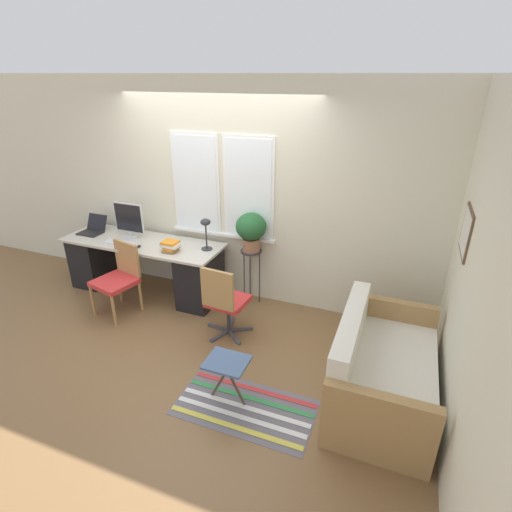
{
  "coord_description": "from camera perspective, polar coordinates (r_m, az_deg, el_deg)",
  "views": [
    {
      "loc": [
        2.17,
        -3.54,
        2.69
      ],
      "look_at": [
        0.72,
        0.17,
        0.87
      ],
      "focal_mm": 28.0,
      "sensor_mm": 36.0,
      "label": 1
    }
  ],
  "objects": [
    {
      "name": "laptop",
      "position": [
        5.87,
        -22.29,
        3.6
      ],
      "size": [
        0.3,
        0.32,
        0.22
      ],
      "color": "black",
      "rests_on": "desk"
    },
    {
      "name": "floor_rug_striped",
      "position": [
        3.78,
        -1.59,
        -20.79
      ],
      "size": [
        1.22,
        0.64,
        0.01
      ],
      "color": "slate",
      "rests_on": "ground_plane"
    },
    {
      "name": "wall_back_with_window",
      "position": [
        5.01,
        -5.22,
        8.97
      ],
      "size": [
        9.0,
        0.12,
        2.7
      ],
      "color": "beige",
      "rests_on": "ground_plane"
    },
    {
      "name": "ground_plane",
      "position": [
        4.95,
        -8.61,
        -8.65
      ],
      "size": [
        14.0,
        14.0,
        0.0
      ],
      "primitive_type": "plane",
      "color": "brown"
    },
    {
      "name": "folding_stool",
      "position": [
        3.59,
        -4.18,
        -15.34
      ],
      "size": [
        0.36,
        0.31,
        0.44
      ],
      "color": "slate",
      "rests_on": "ground_plane"
    },
    {
      "name": "office_chair_swivel",
      "position": [
        4.36,
        -4.49,
        -6.36
      ],
      "size": [
        0.52,
        0.54,
        0.88
      ],
      "rotation": [
        0.0,
        0.0,
        3.06
      ],
      "color": "#47474C",
      "rests_on": "ground_plane"
    },
    {
      "name": "desk",
      "position": [
        5.49,
        -15.6,
        -1.2
      ],
      "size": [
        2.13,
        0.69,
        0.72
      ],
      "color": "beige",
      "rests_on": "ground_plane"
    },
    {
      "name": "wall_right_with_picture",
      "position": [
        3.83,
        28.13,
        1.03
      ],
      "size": [
        0.08,
        9.0,
        2.7
      ],
      "color": "beige",
      "rests_on": "ground_plane"
    },
    {
      "name": "book_stack",
      "position": [
        4.93,
        -12.12,
        1.37
      ],
      "size": [
        0.23,
        0.2,
        0.13
      ],
      "color": "olive",
      "rests_on": "desk"
    },
    {
      "name": "couch_loveseat",
      "position": [
        3.84,
        17.27,
        -15.57
      ],
      "size": [
        0.83,
        1.46,
        0.81
      ],
      "rotation": [
        0.0,
        0.0,
        1.57
      ],
      "color": "white",
      "rests_on": "ground_plane"
    },
    {
      "name": "plant_stand",
      "position": [
        4.94,
        -0.69,
        -0.17
      ],
      "size": [
        0.26,
        0.26,
        0.71
      ],
      "color": "#333338",
      "rests_on": "ground_plane"
    },
    {
      "name": "desk_lamp",
      "position": [
        4.84,
        -7.2,
        4.15
      ],
      "size": [
        0.13,
        0.13,
        0.39
      ],
      "color": "#2D2D33",
      "rests_on": "desk"
    },
    {
      "name": "potted_plant",
      "position": [
        4.8,
        -0.72,
        3.87
      ],
      "size": [
        0.37,
        0.37,
        0.48
      ],
      "color": "#9E6B4C",
      "rests_on": "plant_stand"
    },
    {
      "name": "mouse",
      "position": [
        5.16,
        -16.41,
        1.32
      ],
      "size": [
        0.04,
        0.07,
        0.03
      ],
      "color": "black",
      "rests_on": "desk"
    },
    {
      "name": "desk_chair_wooden",
      "position": [
        5.1,
        -19.07,
        -2.85
      ],
      "size": [
        0.54,
        0.55,
        0.86
      ],
      "rotation": [
        0.0,
        0.0,
        -0.23
      ],
      "color": "#B2844C",
      "rests_on": "ground_plane"
    },
    {
      "name": "keyboard",
      "position": [
        5.36,
        -18.88,
        1.78
      ],
      "size": [
        0.42,
        0.14,
        0.02
      ],
      "color": "silver",
      "rests_on": "desk"
    },
    {
      "name": "monitor",
      "position": [
        5.47,
        -17.68,
        4.94
      ],
      "size": [
        0.42,
        0.18,
        0.46
      ],
      "color": "silver",
      "rests_on": "desk"
    }
  ]
}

